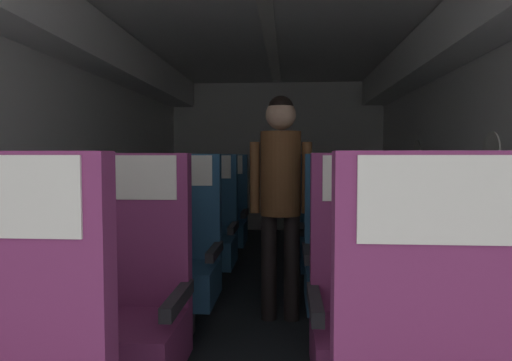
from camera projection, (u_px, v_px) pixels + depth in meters
The scene contains 19 objects.
ground at pixel (265, 312), 3.32m from camera, with size 3.49×7.64×0.02m, color #23282D.
fuselage_shell at pixel (267, 90), 3.49m from camera, with size 3.37×7.29×2.32m.
seat_b_left_window at pixel (21, 306), 1.97m from camera, with size 0.51×0.48×1.16m.
seat_b_left_aisle at pixel (129, 308), 1.95m from camera, with size 0.51×0.48×1.16m.
seat_b_right_aisle at pixel (490, 316), 1.86m from camera, with size 0.51×0.48×1.16m.
seat_b_right_window at pixel (369, 314), 1.87m from camera, with size 0.51×0.48×1.16m.
seat_c_left_window at pixel (107, 258), 2.91m from camera, with size 0.51×0.48×1.16m.
seat_c_left_aisle at pixel (181, 258), 2.89m from camera, with size 0.51×0.48×1.16m.
seat_c_right_aisle at pixel (421, 262), 2.79m from camera, with size 0.51×0.48×1.16m.
seat_c_right_window at pixel (344, 262), 2.81m from camera, with size 0.51×0.48×1.16m.
seat_d_left_window at pixel (152, 233), 3.85m from camera, with size 0.51×0.48×1.16m.
seat_d_left_aisle at pixel (207, 233), 3.82m from camera, with size 0.51×0.48×1.16m.
seat_d_right_aisle at pixel (387, 235), 3.72m from camera, with size 0.51×0.48×1.16m.
seat_d_right_window at pixel (329, 235), 3.73m from camera, with size 0.51×0.48×1.16m.
seat_e_left_window at pixel (179, 218), 4.78m from camera, with size 0.51×0.48×1.16m.
seat_e_left_aisle at pixel (224, 218), 4.74m from camera, with size 0.51×0.48×1.16m.
seat_e_right_aisle at pixel (368, 220), 4.64m from camera, with size 0.51×0.48×1.16m.
seat_e_right_window at pixel (320, 219), 4.67m from camera, with size 0.51×0.48×1.16m.
flight_attendant at pixel (281, 183), 3.09m from camera, with size 0.43×0.28×1.56m.
Camera 1 is at (0.17, 0.36, 1.15)m, focal length 31.30 mm.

